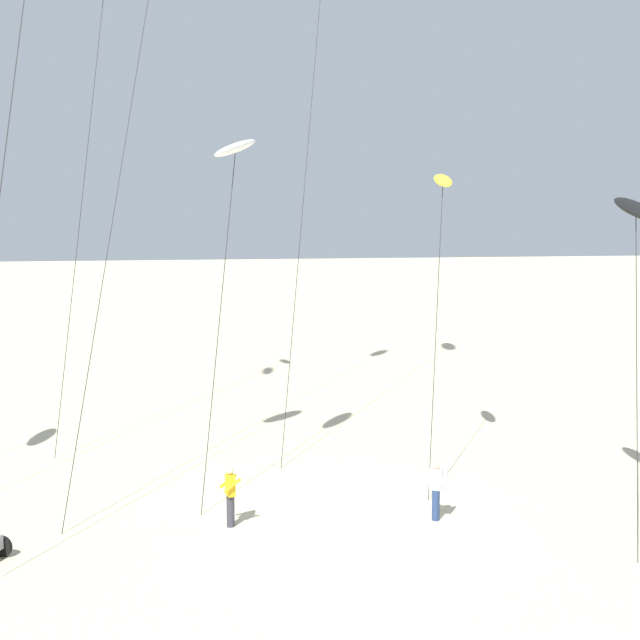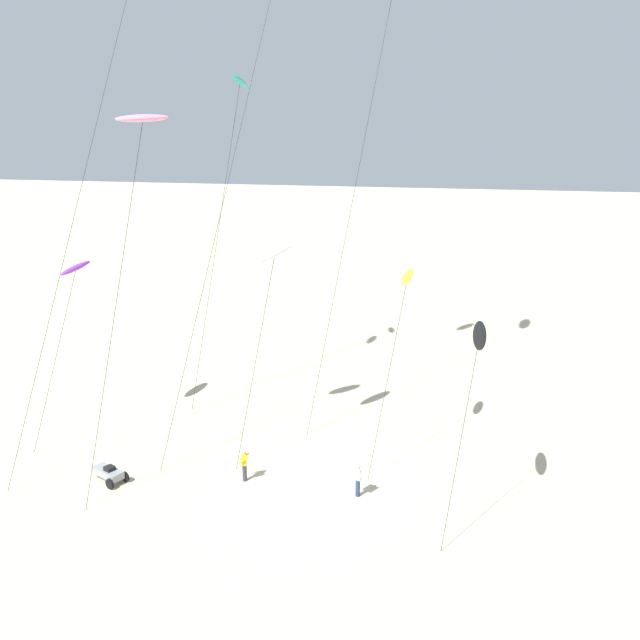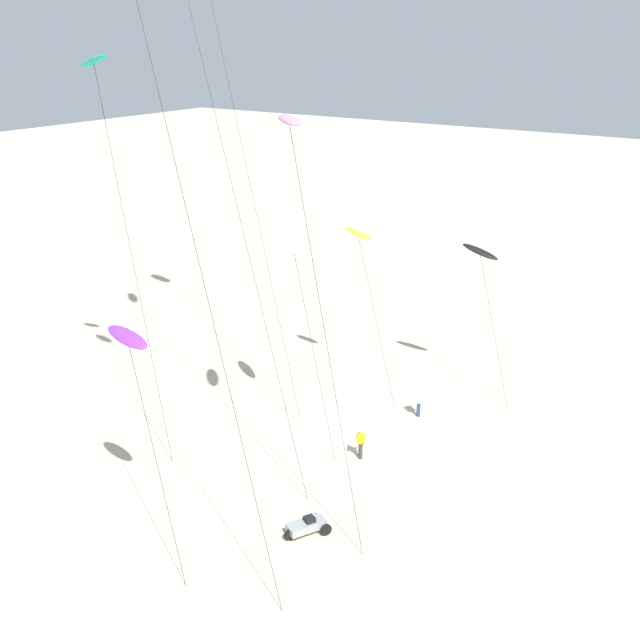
% 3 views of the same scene
% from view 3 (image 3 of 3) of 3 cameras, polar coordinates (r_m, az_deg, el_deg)
% --- Properties ---
extents(ground_plane, '(260.00, 260.00, 0.00)m').
position_cam_3_polar(ground_plane, '(41.70, 4.55, -8.35)').
color(ground_plane, beige).
extents(kite_white, '(2.34, 4.68, 11.02)m').
position_cam_3_polar(kite_white, '(37.64, -2.05, 5.63)').
color(kite_white, white).
rests_on(kite_white, ground).
extents(kite_yellow, '(1.76, 4.47, 9.90)m').
position_cam_3_polar(kite_yellow, '(43.48, 2.95, 6.36)').
color(kite_yellow, yellow).
rests_on(kite_yellow, ground).
extents(kite_teal, '(2.48, 6.34, 19.58)m').
position_cam_3_polar(kite_teal, '(39.04, -16.69, 17.73)').
color(kite_teal, teal).
rests_on(kite_teal, ground).
extents(kite_pink, '(3.10, 6.06, 17.46)m').
position_cam_3_polar(kite_pink, '(30.23, -2.30, 14.65)').
color(kite_pink, pink).
rests_on(kite_pink, ground).
extents(kite_purple, '(2.01, 4.90, 9.70)m').
position_cam_3_polar(kite_purple, '(30.22, -14.39, -1.37)').
color(kite_purple, purple).
rests_on(kite_purple, ground).
extents(kite_black, '(1.44, 3.98, 9.09)m').
position_cam_3_polar(kite_black, '(44.15, 12.07, 4.99)').
color(kite_black, black).
rests_on(kite_black, ground).
extents(kite_flyer_nearest, '(0.60, 0.63, 1.67)m').
position_cam_3_polar(kite_flyer_nearest, '(38.70, 3.10, -9.31)').
color(kite_flyer_nearest, '#33333D').
rests_on(kite_flyer_nearest, ground).
extents(kite_flyer_middle, '(0.72, 0.71, 1.67)m').
position_cam_3_polar(kite_flyer_middle, '(42.92, 7.51, -6.21)').
color(kite_flyer_middle, navy).
rests_on(kite_flyer_middle, ground).
extents(beach_buggy, '(2.08, 1.62, 0.82)m').
position_cam_3_polar(beach_buggy, '(33.77, -0.96, -15.33)').
color(beach_buggy, gray).
rests_on(beach_buggy, ground).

